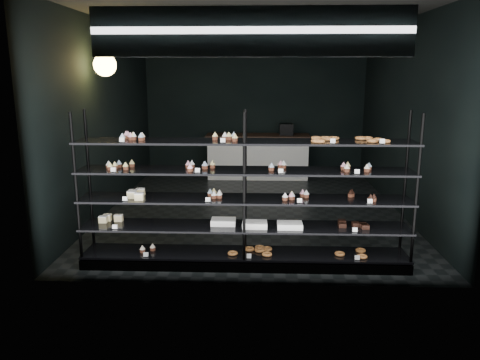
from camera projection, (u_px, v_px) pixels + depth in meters
The scene contains 5 objects.
room at pixel (254, 118), 7.86m from camera, with size 5.01×6.01×3.20m.
display_shelf at pixel (243, 217), 5.70m from camera, with size 4.00×0.50×1.91m.
signage at pixel (251, 32), 4.75m from camera, with size 3.30×0.05×0.50m.
pendant_lamp at pixel (105, 65), 6.92m from camera, with size 0.33×0.33×0.90m.
service_counter at pixel (258, 156), 10.54m from camera, with size 2.31×0.65×1.23m.
Camera 1 is at (0.07, -7.90, 2.35)m, focal length 35.00 mm.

